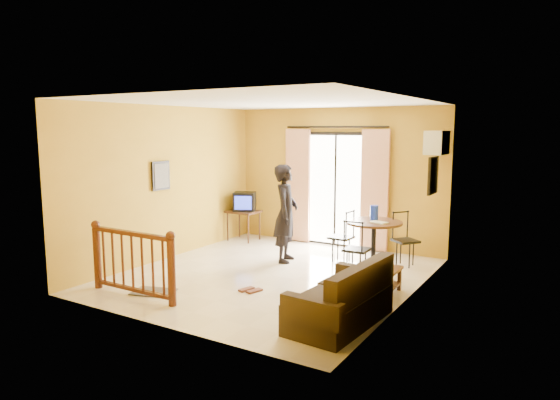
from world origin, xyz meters
The scene contains 19 objects.
ground centered at (0.00, 0.00, 0.00)m, with size 5.00×5.00×0.00m, color beige.
room_shell centered at (0.00, 0.00, 1.70)m, with size 5.00×5.00×5.00m.
balcony_door centered at (0.00, 2.43, 1.19)m, with size 2.25×0.14×2.46m.
tv_table centered at (-1.90, 1.90, 0.56)m, with size 0.64×0.54×0.64m.
television centered at (-1.87, 1.90, 0.84)m, with size 0.58×0.56×0.40m.
picture_left centered at (-2.22, -0.20, 1.55)m, with size 0.05×0.42×0.52m.
dining_table centered at (1.25, 1.33, 0.64)m, with size 0.97×0.97×0.81m.
water_jug centered at (1.22, 1.41, 0.94)m, with size 0.14×0.14×0.26m, color #152ECB.
serving_tray centered at (1.37, 1.23, 0.82)m, with size 0.28×0.18×0.02m, color beige.
dining_chairs centered at (1.18, 1.22, 0.00)m, with size 1.56×1.53×0.95m.
air_conditioner centered at (2.09, 1.95, 2.15)m, with size 0.31×0.60×0.40m.
botanical_print centered at (2.22, 1.30, 1.65)m, with size 0.05×0.50×0.60m.
coffee_table centered at (1.85, -0.04, 0.25)m, with size 0.46×0.83×0.37m.
bowl centered at (1.85, -0.01, 0.40)m, with size 0.21×0.21×0.07m, color #5A2E1E.
sofa centered at (1.85, -1.30, 0.29)m, with size 0.87×1.69×0.78m.
standing_person centered at (-0.25, 0.89, 0.88)m, with size 0.64×0.42×1.76m, color black.
stair_balustrade centered at (-1.15, -1.90, 0.56)m, with size 1.63×0.13×1.04m.
doormat centered at (-1.02, -1.64, 0.01)m, with size 0.60×0.40×0.02m, color #595147.
sandals centered at (0.16, -0.85, 0.01)m, with size 0.30×0.27×0.03m.
Camera 1 is at (4.22, -6.72, 2.39)m, focal length 32.00 mm.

